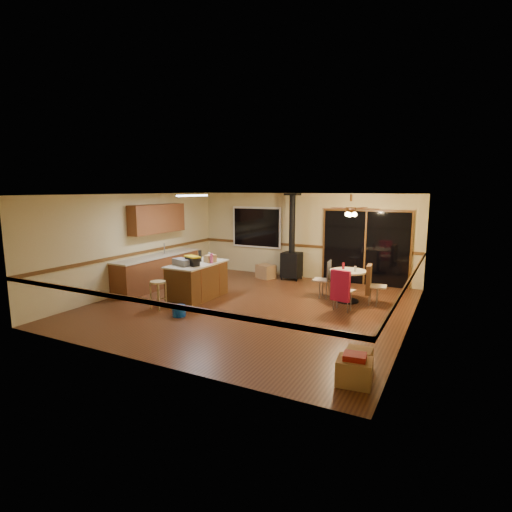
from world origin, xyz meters
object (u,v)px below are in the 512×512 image
Objects in this scene: toolbox_grey at (183,262)px; dining_table at (348,280)px; bar_stool at (158,295)px; chair_near at (341,286)px; blue_bucket at (179,311)px; chair_right at (370,280)px; box_under_window at (266,271)px; box_corner_a at (354,372)px; toolbox_black at (192,261)px; box_corner_b at (359,358)px; wood_stove at (292,256)px; kitchen_island at (197,281)px; chair_left at (326,275)px.

toolbox_grey is 4.04m from dining_table.
chair_near reaches higher than bar_stool.
blue_bucket is 0.33× the size of dining_table.
chair_near is 1.02m from chair_right.
box_under_window is 6.89m from box_corner_a.
toolbox_grey is 0.77× the size of bar_stool.
bar_stool is at bearing 163.65° from blue_bucket.
toolbox_grey reaches higher than blue_bucket.
toolbox_black reaches higher than box_corner_b.
wood_stove reaches higher than toolbox_black.
wood_stove is 2.70m from dining_table.
dining_table is 1.82× the size of box_corner_a.
wood_stove is at bearing 148.92° from chair_right.
kitchen_island reaches higher than blue_bucket.
box_corner_a is at bearing -26.01° from toolbox_grey.
kitchen_island is at bearing -113.09° from wood_stove.
wood_stove is 6.16m from box_corner_b.
wood_stove is (1.30, 3.05, 0.28)m from kitchen_island.
toolbox_black is 1.44m from blue_bucket.
toolbox_grey is 1.74× the size of blue_bucket.
kitchen_island is at bearing -157.57° from dining_table.
kitchen_island is at bearing 149.53° from box_corner_a.
bar_stool is 4.09m from box_under_window.
chair_near is at bearing 24.28° from bar_stool.
box_corner_b is (1.70, -3.68, -0.44)m from chair_left.
box_corner_b is at bearing -11.65° from bar_stool.
wood_stove reaches higher than chair_near.
chair_left and chair_right have the same top height.
blue_bucket is (0.75, -0.22, -0.21)m from bar_stool.
bar_stool is at bearing -113.19° from toolbox_black.
toolbox_grey reaches higher than chair_near.
chair_left is at bearing 123.79° from chair_near.
box_corner_a is (1.16, -4.13, -0.35)m from dining_table.
toolbox_grey is at bearing -163.30° from toolbox_black.
toolbox_grey is 0.25m from toolbox_black.
wood_stove is 2.86× the size of dining_table.
toolbox_grey is at bearing 153.99° from box_corner_a.
wood_stove reaches higher than dining_table.
wood_stove is at bearing 135.41° from chair_left.
kitchen_island is 5.04m from box_corner_b.
toolbox_black is 0.52× the size of chair_near.
toolbox_black is 1.28× the size of blue_bucket.
chair_near is (0.66, -0.99, 0.01)m from chair_left.
blue_bucket is at bearing -57.44° from toolbox_grey.
bar_stool is (-0.36, -0.84, -0.68)m from toolbox_black.
box_under_window is 1.40× the size of box_corner_b.
chair_near reaches higher than box_corner_b.
toolbox_black is 1.14m from bar_stool.
wood_stove is 5.05× the size of toolbox_grey.
wood_stove is 3.60× the size of chair_near.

